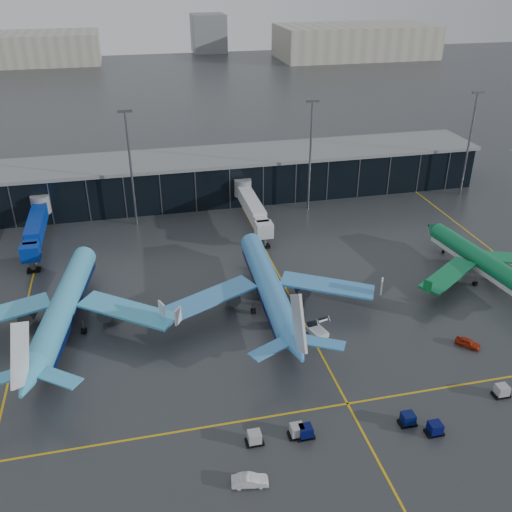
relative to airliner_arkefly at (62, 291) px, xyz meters
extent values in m
plane|color=#282B2D|center=(27.56, -12.13, -6.71)|extent=(600.00, 600.00, 0.00)
cube|color=black|center=(27.56, 49.87, -1.71)|extent=(140.00, 16.00, 10.00)
cube|color=slate|center=(27.56, 49.87, 3.59)|extent=(142.00, 17.00, 0.80)
cylinder|color=#595B60|center=(-7.44, 41.37, -1.51)|extent=(4.00, 4.00, 4.00)
cube|color=navy|center=(-7.44, 27.87, -2.31)|extent=(3.00, 24.00, 3.00)
cylinder|color=#595B60|center=(-7.44, 20.37, -5.41)|extent=(1.00, 1.00, 2.60)
cylinder|color=#595B60|center=(37.56, 41.37, -1.51)|extent=(4.00, 4.00, 4.00)
cube|color=silver|center=(37.56, 27.87, -2.31)|extent=(3.00, 24.00, 3.00)
cylinder|color=#595B60|center=(37.56, 20.37, -5.41)|extent=(1.00, 1.00, 2.60)
cylinder|color=#595B60|center=(12.56, 37.87, 5.79)|extent=(0.50, 0.50, 25.00)
cube|color=#595B60|center=(12.56, 37.87, 18.49)|extent=(3.00, 0.40, 0.60)
cylinder|color=#595B60|center=(52.56, 37.87, 5.79)|extent=(0.50, 0.50, 25.00)
cube|color=#595B60|center=(52.56, 37.87, 18.49)|extent=(3.00, 0.40, 0.60)
cylinder|color=#595B60|center=(92.56, 37.87, 5.79)|extent=(0.50, 0.50, 25.00)
cube|color=#595B60|center=(92.56, 37.87, 18.49)|extent=(3.00, 0.40, 0.60)
cube|color=#B2AD99|center=(147.56, 247.87, 2.29)|extent=(90.00, 42.00, 18.00)
cube|color=#B2AD99|center=(-32.44, 267.87, 1.29)|extent=(70.00, 38.00, 16.00)
cube|color=#B2AD99|center=(67.56, 287.87, 4.29)|extent=(20.00, 20.00, 22.00)
cube|color=gold|center=(-7.44, 7.87, -6.70)|extent=(0.30, 120.00, 0.02)
cube|color=gold|center=(37.56, 7.87, -6.70)|extent=(0.30, 120.00, 0.02)
cube|color=gold|center=(82.56, 7.87, -6.70)|extent=(0.30, 120.00, 0.02)
cube|color=gold|center=(37.56, -27.13, -6.70)|extent=(220.00, 0.30, 0.02)
cube|color=black|center=(43.65, -32.38, -6.53)|extent=(2.20, 1.50, 0.36)
cube|color=#040D3E|center=(43.65, -32.38, -5.76)|extent=(1.60, 1.50, 1.50)
cube|color=black|center=(58.51, -30.32, -6.53)|extent=(2.20, 1.50, 0.36)
cube|color=#96989F|center=(58.51, -30.32, -5.76)|extent=(1.60, 1.50, 1.50)
cube|color=black|center=(30.27, -31.55, -6.53)|extent=(2.20, 1.50, 0.36)
cube|color=#040A3B|center=(30.27, -31.55, -5.76)|extent=(1.60, 1.50, 1.50)
cube|color=black|center=(29.29, -31.14, -6.53)|extent=(2.20, 1.50, 0.36)
cube|color=#929599|center=(29.29, -31.14, -5.76)|extent=(1.60, 1.50, 1.50)
cube|color=black|center=(23.87, -31.12, -6.53)|extent=(2.20, 1.50, 0.36)
cube|color=#999CA2|center=(23.87, -31.12, -5.76)|extent=(1.60, 1.50, 1.50)
cube|color=black|center=(46.21, -34.64, -6.53)|extent=(2.20, 1.50, 0.36)
cube|color=#050942|center=(46.21, -34.64, -5.76)|extent=(1.60, 1.50, 1.50)
cube|color=silver|center=(38.69, -11.05, -6.31)|extent=(2.99, 3.68, 0.80)
cube|color=silver|center=(38.69, -11.05, -4.41)|extent=(2.31, 3.16, 2.29)
imported|color=#A3250C|center=(60.13, -19.26, -6.07)|extent=(3.61, 3.81, 1.28)
imported|color=silver|center=(21.97, -37.11, -6.02)|extent=(4.37, 2.10, 1.38)
camera|label=1|loc=(12.57, -81.11, 46.46)|focal=40.00mm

